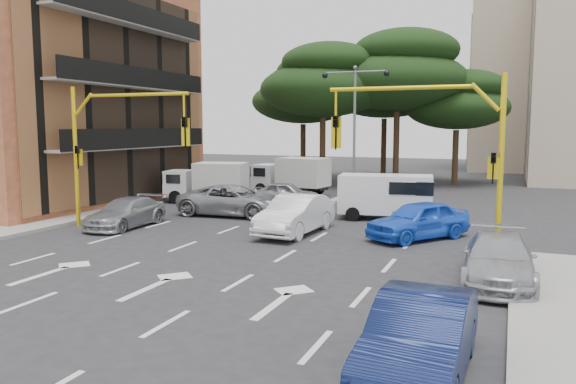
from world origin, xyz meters
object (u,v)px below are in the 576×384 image
object	(u,v)px
car_blue_compact	(418,220)
car_navy_parked	(420,337)
car_white_hatch	(295,215)
box_truck_a	(207,182)
van_white	(385,197)
signal_mast_right	(443,140)
car_silver_wagon	(126,213)
car_silver_cross_b	(286,193)
street_lamp_center	(355,108)
signal_mast_left	(108,137)
box_truck_b	(291,176)
car_silver_cross_a	(233,200)
car_silver_parked	(499,259)

from	to	relation	value
car_blue_compact	car_navy_parked	bearing A→B (deg)	-44.71
car_white_hatch	box_truck_a	size ratio (longest dim) A/B	1.02
car_navy_parked	van_white	xyz separation A→B (m)	(-4.09, 16.33, 0.34)
signal_mast_right	car_silver_wagon	size ratio (longest dim) A/B	1.39
box_truck_a	van_white	bearing A→B (deg)	-112.02
car_silver_cross_b	box_truck_a	distance (m)	4.61
street_lamp_center	box_truck_a	world-z (taller)	street_lamp_center
signal_mast_right	signal_mast_left	world-z (taller)	same
box_truck_b	street_lamp_center	bearing A→B (deg)	-74.96
car_silver_cross_a	street_lamp_center	bearing A→B (deg)	-24.34
car_white_hatch	box_truck_a	bearing A→B (deg)	142.90
car_silver_wagon	van_white	xyz separation A→B (m)	(9.94, 6.22, 0.44)
car_silver_parked	van_white	xyz separation A→B (m)	(-5.19, 9.52, 0.39)
box_truck_a	car_blue_compact	bearing A→B (deg)	-127.02
car_silver_wagon	car_silver_parked	bearing A→B (deg)	-13.75
car_silver_parked	box_truck_b	world-z (taller)	box_truck_b
car_silver_cross_a	car_silver_parked	distance (m)	14.55
car_silver_wagon	van_white	world-z (taller)	van_white
car_white_hatch	car_navy_parked	size ratio (longest dim) A/B	1.07
signal_mast_right	car_silver_parked	size ratio (longest dim) A/B	1.30
signal_mast_right	car_navy_parked	xyz separation A→B (m)	(0.80, -9.62, -3.16)
car_silver_wagon	signal_mast_left	bearing A→B (deg)	-128.15
car_silver_wagon	street_lamp_center	bearing A→B (deg)	63.12
car_navy_parked	van_white	size ratio (longest dim) A/B	1.04
car_silver_cross_b	box_truck_a	bearing A→B (deg)	95.99
car_silver_cross_b	box_truck_b	distance (m)	4.06
signal_mast_left	car_silver_parked	distance (m)	16.08
car_white_hatch	van_white	bearing A→B (deg)	65.22
signal_mast_right	car_blue_compact	distance (m)	4.21
car_silver_cross_b	car_navy_parked	distance (m)	21.88
signal_mast_right	box_truck_a	bearing A→B (deg)	148.10
street_lamp_center	car_silver_wagon	size ratio (longest dim) A/B	1.80
car_white_hatch	car_silver_cross_a	bearing A→B (deg)	147.82
signal_mast_left	van_white	xyz separation A→B (m)	(10.31, 6.71, -2.82)
signal_mast_left	car_silver_cross_b	bearing A→B (deg)	67.02
car_silver_cross_a	car_silver_cross_b	world-z (taller)	car_silver_cross_a
car_blue_compact	car_silver_parked	distance (m)	6.16
car_silver_cross_b	car_silver_parked	size ratio (longest dim) A/B	0.80
car_navy_parked	van_white	distance (m)	16.84
van_white	box_truck_a	xyz separation A→B (m)	(-10.68, 1.99, 0.08)
car_silver_cross_b	car_silver_cross_a	bearing A→B (deg)	163.01
car_silver_cross_b	signal_mast_right	bearing A→B (deg)	-141.93
car_white_hatch	car_silver_wagon	xyz separation A→B (m)	(-7.32, -1.32, -0.15)
signal_mast_right	car_silver_cross_a	xyz separation A→B (m)	(-10.38, 5.01, -3.14)
car_silver_parked	van_white	bearing A→B (deg)	116.19
street_lamp_center	box_truck_a	bearing A→B (deg)	-143.52
street_lamp_center	car_silver_wagon	bearing A→B (deg)	-115.46
street_lamp_center	van_white	distance (m)	9.20
signal_mast_left	car_blue_compact	bearing A→B (deg)	11.58
car_blue_compact	street_lamp_center	bearing A→B (deg)	152.67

